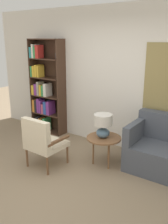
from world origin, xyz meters
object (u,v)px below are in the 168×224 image
Objects in this scene: side_table at (104,140)px; armchair at (42,140)px; bookshelf at (45,91)px; table_lamp at (103,124)px.

armchair is at bearing -139.62° from side_table.
bookshelf is 2.07m from table_lamp.
armchair is at bearing -48.69° from bookshelf.
armchair is 1.04m from table_lamp.
side_table is at bearing -18.85° from bookshelf.
armchair is 1.50× the size of side_table.
side_table is (1.96, -0.67, -0.48)m from bookshelf.
bookshelf reaches higher than table_lamp.
bookshelf is at bearing 131.31° from armchair.
bookshelf reaches higher than armchair.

